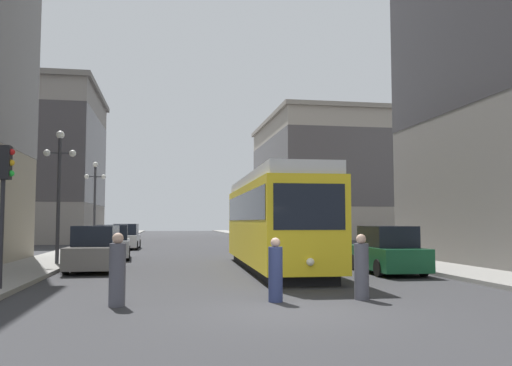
% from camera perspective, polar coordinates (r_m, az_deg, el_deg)
% --- Properties ---
extents(ground_plane, '(200.00, 200.00, 0.00)m').
position_cam_1_polar(ground_plane, '(12.12, 4.12, -13.66)').
color(ground_plane, '#303033').
extents(sidewalk_left, '(2.83, 120.00, 0.15)m').
position_cam_1_polar(sidewalk_left, '(51.93, -15.91, -6.13)').
color(sidewalk_left, gray).
rests_on(sidewalk_left, ground).
extents(sidewalk_right, '(2.83, 120.00, 0.15)m').
position_cam_1_polar(sidewalk_right, '(52.84, 2.53, -6.24)').
color(sidewalk_right, gray).
rests_on(sidewalk_right, ground).
extents(streetcar, '(3.00, 12.79, 3.89)m').
position_cam_1_polar(streetcar, '(22.10, 1.91, -3.90)').
color(streetcar, black).
rests_on(streetcar, ground).
extents(transit_bus, '(2.71, 12.65, 3.45)m').
position_cam_1_polar(transit_bus, '(36.58, 2.17, -4.24)').
color(transit_bus, black).
rests_on(transit_bus, ground).
extents(parked_car_left_near, '(1.96, 4.39, 1.82)m').
position_cam_1_polar(parked_car_left_near, '(39.67, -13.84, -5.71)').
color(parked_car_left_near, black).
rests_on(parked_car_left_near, ground).
extents(parked_car_left_mid, '(2.08, 4.45, 1.82)m').
position_cam_1_polar(parked_car_left_mid, '(29.37, -15.28, -6.27)').
color(parked_car_left_mid, black).
rests_on(parked_car_left_mid, ground).
extents(parked_car_right_far, '(1.98, 4.46, 1.82)m').
position_cam_1_polar(parked_car_right_far, '(21.27, 13.91, -7.16)').
color(parked_car_right_far, black).
rests_on(parked_car_right_far, ground).
extents(parked_car_left_far, '(1.96, 4.73, 1.82)m').
position_cam_1_polar(parked_car_left_far, '(22.70, -16.91, -6.90)').
color(parked_car_left_far, black).
rests_on(parked_car_left_far, ground).
extents(pedestrian_crossing_near, '(0.37, 0.37, 1.67)m').
position_cam_1_polar(pedestrian_crossing_near, '(14.03, 11.31, -9.08)').
color(pedestrian_crossing_near, '#4C4C56').
rests_on(pedestrian_crossing_near, ground).
extents(pedestrian_crossing_far, '(0.36, 0.36, 1.59)m').
position_cam_1_polar(pedestrian_crossing_far, '(13.39, 2.12, -9.55)').
color(pedestrian_crossing_far, navy).
rests_on(pedestrian_crossing_far, ground).
extents(pedestrian_on_sidewalk, '(0.39, 0.39, 1.73)m').
position_cam_1_polar(pedestrian_on_sidewalk, '(13.10, -14.73, -9.26)').
color(pedestrian_on_sidewalk, '#4C4C56').
rests_on(pedestrian_on_sidewalk, ground).
extents(traffic_light_near_left, '(0.47, 0.36, 3.97)m').
position_cam_1_polar(traffic_light_near_left, '(16.39, -25.54, 0.48)').
color(traffic_light_near_left, '#232328').
rests_on(traffic_light_near_left, sidewalk_left).
extents(lamp_post_left_near, '(1.41, 0.36, 5.91)m').
position_cam_1_polar(lamp_post_left_near, '(25.12, -20.47, 0.67)').
color(lamp_post_left_near, '#333338').
rests_on(lamp_post_left_near, sidewalk_left).
extents(lamp_post_left_far, '(1.41, 0.36, 5.86)m').
position_cam_1_polar(lamp_post_left_far, '(37.08, -16.99, -0.93)').
color(lamp_post_left_far, '#333338').
rests_on(lamp_post_left_far, sidewalk_left).
extents(building_left_corner, '(14.14, 16.19, 15.23)m').
position_cam_1_polar(building_left_corner, '(57.19, -23.55, 2.01)').
color(building_left_corner, gray).
rests_on(building_left_corner, ground).
extents(building_right_corner, '(14.10, 22.43, 14.83)m').
position_cam_1_polar(building_right_corner, '(67.62, 6.94, 0.62)').
color(building_right_corner, '#A89E8E').
rests_on(building_right_corner, ground).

